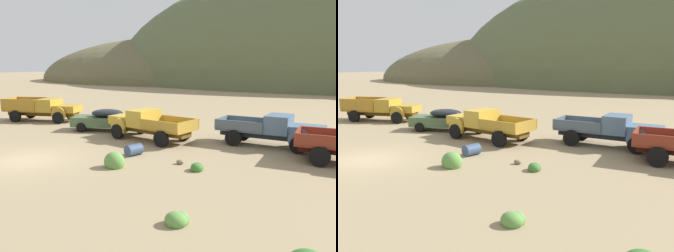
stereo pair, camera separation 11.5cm
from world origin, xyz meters
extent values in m
plane|color=#998460|center=(0.00, 0.00, 0.00)|extent=(300.00, 300.00, 0.00)
ellipsoid|color=brown|center=(-25.41, 77.99, 0.00)|extent=(83.73, 51.66, 24.07)
cube|color=#593D12|center=(-8.36, 9.83, 0.66)|extent=(6.18, 2.28, 0.36)
cube|color=#B28928|center=(-6.16, 10.31, 1.11)|extent=(2.26, 2.14, 0.55)
cube|color=#B7B2A8|center=(-5.28, 10.50, 1.09)|extent=(0.34, 1.20, 0.44)
cylinder|color=#B28928|center=(-6.19, 9.23, 0.76)|extent=(1.21, 0.43, 1.20)
cylinder|color=#B28928|center=(-6.64, 11.28, 0.76)|extent=(1.21, 0.43, 1.20)
cube|color=#B28928|center=(-7.79, 9.95, 1.36)|extent=(1.82, 2.28, 1.05)
cube|color=black|center=(-7.17, 10.09, 1.57)|extent=(0.42, 1.69, 0.59)
cube|color=#A47826|center=(-9.99, 9.47, 0.90)|extent=(3.47, 2.73, 0.12)
cube|color=#A47826|center=(-9.76, 8.43, 1.43)|extent=(3.03, 0.76, 0.95)
cube|color=#A47826|center=(-10.22, 10.50, 1.43)|extent=(3.03, 0.76, 0.95)
cube|color=#A47826|center=(-11.43, 9.15, 1.43)|extent=(0.55, 2.09, 0.95)
cylinder|color=black|center=(-6.18, 9.18, 0.48)|extent=(1.00, 0.48, 0.96)
cylinder|color=black|center=(-6.65, 11.33, 0.48)|extent=(1.00, 0.48, 0.96)
cylinder|color=black|center=(-10.01, 8.34, 0.48)|extent=(1.00, 0.48, 0.96)
cylinder|color=black|center=(-10.48, 10.49, 0.48)|extent=(1.00, 0.48, 0.96)
cube|color=#47603D|center=(-1.17, 8.35, 0.68)|extent=(4.78, 2.98, 0.68)
ellipsoid|color=black|center=(-0.91, 8.42, 1.28)|extent=(2.66, 2.20, 0.57)
ellipsoid|color=#47603D|center=(-3.09, 7.81, 0.75)|extent=(1.34, 1.70, 0.61)
cylinder|color=black|center=(-2.74, 8.88, 0.34)|extent=(0.71, 0.37, 0.68)
cylinder|color=black|center=(-2.24, 7.08, 0.34)|extent=(0.71, 0.37, 0.68)
cylinder|color=black|center=(-0.09, 9.61, 0.34)|extent=(0.71, 0.37, 0.68)
cylinder|color=black|center=(0.41, 7.81, 0.34)|extent=(0.71, 0.37, 0.68)
cube|color=brown|center=(3.37, 6.91, 0.66)|extent=(5.73, 2.32, 0.36)
cube|color=gold|center=(1.35, 7.40, 1.11)|extent=(2.16, 2.15, 0.55)
cube|color=#B7B2A8|center=(0.54, 7.60, 1.09)|extent=(0.37, 1.20, 0.44)
cylinder|color=gold|center=(1.83, 8.37, 0.76)|extent=(1.21, 0.46, 1.20)
cylinder|color=gold|center=(1.33, 6.32, 0.76)|extent=(1.21, 0.46, 1.20)
cube|color=gold|center=(2.85, 7.04, 1.36)|extent=(1.76, 2.29, 1.05)
cube|color=black|center=(2.28, 7.18, 1.57)|extent=(0.46, 1.69, 0.59)
cube|color=#B5882D|center=(4.88, 6.54, 0.90)|extent=(3.28, 2.75, 0.12)
cube|color=#B5882D|center=(5.13, 7.57, 1.23)|extent=(2.80, 0.78, 0.55)
cube|color=#B5882D|center=(4.62, 5.51, 1.23)|extent=(2.80, 0.78, 0.55)
cube|color=#B5882D|center=(6.21, 6.21, 1.23)|extent=(0.60, 2.09, 0.55)
cylinder|color=black|center=(1.85, 8.43, 0.48)|extent=(1.00, 0.50, 0.96)
cylinder|color=black|center=(1.32, 6.27, 0.48)|extent=(1.00, 0.50, 0.96)
cylinder|color=black|center=(5.37, 7.56, 0.48)|extent=(1.00, 0.50, 0.96)
cylinder|color=black|center=(4.85, 5.41, 0.48)|extent=(1.00, 0.50, 0.96)
cube|color=#262D39|center=(10.50, 8.27, 0.66)|extent=(5.80, 1.46, 0.36)
cube|color=slate|center=(12.61, 8.07, 1.11)|extent=(1.96, 1.80, 0.55)
cube|color=#B7B2A8|center=(13.45, 7.99, 1.09)|extent=(0.19, 1.13, 0.44)
cylinder|color=slate|center=(12.27, 7.12, 0.76)|extent=(1.21, 0.29, 1.20)
cylinder|color=slate|center=(12.46, 9.06, 0.76)|extent=(1.21, 0.29, 1.20)
cube|color=slate|center=(11.04, 8.22, 1.36)|extent=(1.50, 2.00, 1.05)
cube|color=black|center=(11.64, 8.16, 1.57)|extent=(0.20, 1.59, 0.59)
cube|color=#4D5B67|center=(8.94, 8.42, 0.90)|extent=(3.07, 2.23, 0.12)
cube|color=#4D5B67|center=(8.85, 7.44, 1.23)|extent=(2.89, 0.38, 0.55)
cube|color=#4D5B67|center=(9.03, 9.40, 1.23)|extent=(2.89, 0.38, 0.55)
cube|color=#4D5B67|center=(7.56, 8.55, 1.23)|extent=(0.29, 1.96, 0.55)
cylinder|color=black|center=(12.27, 7.07, 0.48)|extent=(0.98, 0.37, 0.96)
cylinder|color=black|center=(12.46, 9.11, 0.48)|extent=(0.98, 0.37, 0.96)
cylinder|color=black|center=(8.60, 7.42, 0.48)|extent=(0.98, 0.37, 0.96)
cylinder|color=black|center=(8.80, 9.46, 0.48)|extent=(0.98, 0.37, 0.96)
cube|color=maroon|center=(13.64, 6.03, 0.90)|extent=(2.97, 2.27, 0.12)
cube|color=maroon|center=(13.60, 4.95, 1.23)|extent=(2.90, 0.20, 0.55)
cube|color=maroon|center=(13.68, 7.11, 1.23)|extent=(2.90, 0.20, 0.55)
cube|color=maroon|center=(12.25, 6.08, 1.23)|extent=(0.17, 2.17, 0.55)
cylinder|color=black|center=(13.36, 4.91, 0.48)|extent=(0.97, 0.31, 0.96)
cylinder|color=black|center=(13.44, 7.17, 0.48)|extent=(0.97, 0.31, 0.96)
cylinder|color=#384C6B|center=(4.35, 3.10, 0.30)|extent=(0.88, 1.03, 0.60)
ellipsoid|color=#5B8E42|center=(9.61, -3.46, 0.15)|extent=(0.72, 0.65, 0.53)
ellipsoid|color=#5B8E42|center=(9.60, -3.50, 0.12)|extent=(0.46, 0.41, 0.43)
ellipsoid|color=#5B8E42|center=(9.71, -3.32, 0.14)|extent=(0.52, 0.46, 0.50)
ellipsoid|color=#3D702D|center=(8.33, 1.86, 0.12)|extent=(0.56, 0.51, 0.44)
ellipsoid|color=#3D702D|center=(8.31, 2.01, 0.12)|extent=(0.60, 0.54, 0.45)
ellipsoid|color=#5B8E42|center=(4.62, 0.83, 0.26)|extent=(1.00, 0.90, 0.95)
ellipsoid|color=#5B8E42|center=(4.63, 0.89, 0.21)|extent=(0.88, 0.79, 0.76)
ellipsoid|color=#756F51|center=(7.22, 2.58, 0.11)|extent=(0.39, 0.29, 0.23)
camera|label=1|loc=(13.50, -12.56, 4.79)|focal=37.52mm
camera|label=2|loc=(13.60, -12.52, 4.79)|focal=37.52mm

